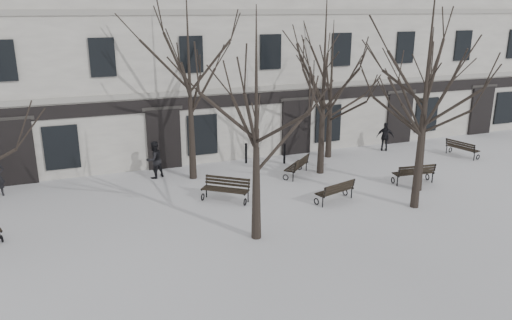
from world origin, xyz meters
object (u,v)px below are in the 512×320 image
bench_4 (298,166)px  tree_1 (256,99)px  bench_2 (414,173)px  bench_5 (462,148)px  tree_3 (427,92)px  tree_2 (428,66)px  bench_3 (226,188)px  bench_1 (336,191)px

bench_4 → tree_1: bearing=9.7°
bench_2 → bench_5: bench_2 is taller
tree_1 → bench_5: size_ratio=4.21×
tree_1 → bench_2: size_ratio=4.01×
tree_3 → tree_2: bearing=-131.7°
tree_1 → bench_5: 15.08m
tree_3 → bench_5: 7.34m
tree_1 → bench_3: bearing=89.0°
tree_2 → bench_2: bearing=53.0°
tree_2 → tree_1: bearing=-177.1°
bench_2 → bench_3: bearing=-1.0°
tree_1 → tree_3: bearing=13.0°
bench_2 → bench_4: 5.18m
bench_1 → bench_2: size_ratio=0.97×
bench_3 → bench_4: size_ratio=1.11×
tree_2 → tree_3: bearing=48.3°
bench_2 → bench_3: size_ratio=1.00×
tree_1 → bench_4: size_ratio=4.43×
bench_3 → tree_1: bearing=-52.8°
bench_2 → bench_4: size_ratio=1.11×
bench_2 → tree_3: bearing=71.2°
bench_1 → tree_2: bearing=132.6°
tree_2 → bench_2: size_ratio=4.61×
tree_2 → bench_2: 5.70m
bench_3 → bench_4: bearing=62.2°
tree_1 → tree_2: 6.82m
tree_1 → bench_1: (4.14, 1.92, -4.27)m
tree_3 → bench_4: bearing=138.6°
tree_1 → bench_2: 9.83m
tree_2 → bench_4: size_ratio=5.09×
tree_1 → bench_1: tree_1 is taller
tree_2 → tree_3: (1.36, 1.53, -1.22)m
tree_3 → bench_2: (0.33, 0.73, -3.73)m
bench_2 → bench_4: bench_2 is taller
tree_1 → bench_1: bearing=24.9°
tree_1 → bench_5: (13.50, 5.18, -4.27)m
tree_1 → bench_4: bearing=52.7°
tree_1 → bench_3: tree_1 is taller
tree_2 → bench_1: (-2.63, 1.58, -4.98)m
bench_2 → bench_4: bearing=-27.1°
bench_1 → tree_3: bearing=162.9°
tree_2 → bench_4: 7.58m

